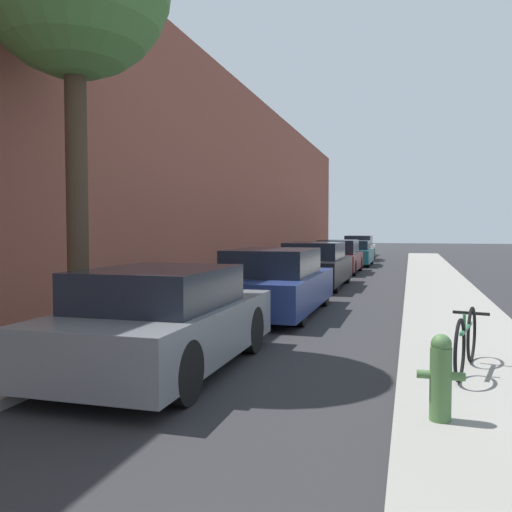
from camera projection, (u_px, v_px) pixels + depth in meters
The scene contains 12 objects.
ground_plane at pixel (332, 297), 14.61m from camera, with size 120.00×120.00×0.00m, color #28282B.
sidewalk_left at pixel (230, 292), 15.40m from camera, with size 2.00×52.00×0.12m.
sidewalk_right at pixel (445, 299), 13.81m from camera, with size 2.00×52.00×0.12m.
building_facade_left at pixel (185, 169), 15.60m from camera, with size 0.70×52.00×7.10m.
parked_car_grey at pixel (164, 321), 6.98m from camera, with size 1.80×4.02×1.34m.
parked_car_navy at pixel (274, 283), 11.72m from camera, with size 1.88×4.61×1.41m.
parked_car_black at pixel (315, 266), 17.15m from camera, with size 1.83×4.65×1.42m.
parked_car_maroon at pixel (339, 257), 22.74m from camera, with size 1.70×4.34×1.39m.
parked_car_teal at pixel (352, 254), 27.34m from camera, with size 1.90×3.91×1.27m.
parked_car_white at pixel (359, 249), 32.14m from camera, with size 1.69×4.07×1.46m.
fire_hydrant at pixel (441, 376), 4.82m from camera, with size 0.41×0.19×0.78m.
bicycle at pixel (466, 341), 6.51m from camera, with size 0.52×1.72×0.71m.
Camera 1 is at (2.03, 1.46, 1.82)m, focal length 38.09 mm.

